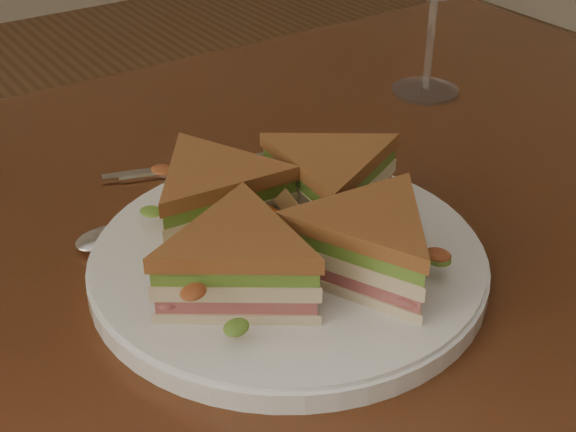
{
  "coord_description": "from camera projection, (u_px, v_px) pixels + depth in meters",
  "views": [
    {
      "loc": [
        -0.31,
        -0.47,
        1.11
      ],
      "look_at": [
        -0.02,
        -0.05,
        0.8
      ],
      "focal_mm": 50.0,
      "sensor_mm": 36.0,
      "label": 1
    }
  ],
  "objects": [
    {
      "name": "spoon",
      "position": [
        120.0,
        226.0,
        0.67
      ],
      "size": [
        0.16,
        0.11,
        0.01
      ],
      "rotation": [
        0.0,
        0.0,
        0.57
      ],
      "color": "silver",
      "rests_on": "table"
    },
    {
      "name": "knife",
      "position": [
        210.0,
        166.0,
        0.76
      ],
      "size": [
        0.21,
        0.08,
        0.0
      ],
      "rotation": [
        0.0,
        0.0,
        -0.31
      ],
      "color": "silver",
      "rests_on": "table"
    },
    {
      "name": "crisps_mound",
      "position": [
        288.0,
        226.0,
        0.6
      ],
      "size": [
        0.09,
        0.09,
        0.05
      ],
      "primitive_type": null,
      "color": "#B35017",
      "rests_on": "plate"
    },
    {
      "name": "sandwich_wedges",
      "position": [
        288.0,
        222.0,
        0.6
      ],
      "size": [
        0.29,
        0.29,
        0.06
      ],
      "color": "beige",
      "rests_on": "plate"
    },
    {
      "name": "table",
      "position": [
        278.0,
        323.0,
        0.72
      ],
      "size": [
        1.2,
        0.8,
        0.75
      ],
      "color": "#36190C",
      "rests_on": "ground"
    },
    {
      "name": "plate",
      "position": [
        288.0,
        262.0,
        0.62
      ],
      "size": [
        0.3,
        0.3,
        0.02
      ],
      "primitive_type": "cylinder",
      "color": "white",
      "rests_on": "table"
    }
  ]
}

